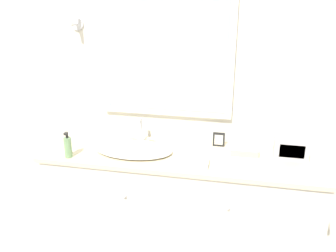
{
  "coord_description": "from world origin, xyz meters",
  "views": [
    {
      "loc": [
        0.39,
        -2.04,
        1.98
      ],
      "look_at": [
        -0.1,
        0.29,
        1.08
      ],
      "focal_mm": 40.0,
      "sensor_mm": 36.0,
      "label": 1
    }
  ],
  "objects_px": {
    "soap_bottle": "(68,147)",
    "picture_frame": "(219,139)",
    "sink_basin": "(134,149)",
    "appliance_box": "(291,148)"
  },
  "relations": [
    {
      "from": "soap_bottle",
      "to": "picture_frame",
      "type": "relative_size",
      "value": 1.76
    },
    {
      "from": "picture_frame",
      "to": "sink_basin",
      "type": "bearing_deg",
      "value": -159.8
    },
    {
      "from": "sink_basin",
      "to": "soap_bottle",
      "type": "distance_m",
      "value": 0.45
    },
    {
      "from": "appliance_box",
      "to": "picture_frame",
      "type": "xyz_separation_m",
      "value": [
        -0.49,
        0.08,
        -0.02
      ]
    },
    {
      "from": "sink_basin",
      "to": "picture_frame",
      "type": "distance_m",
      "value": 0.61
    },
    {
      "from": "appliance_box",
      "to": "sink_basin",
      "type": "bearing_deg",
      "value": -173.23
    },
    {
      "from": "soap_bottle",
      "to": "appliance_box",
      "type": "relative_size",
      "value": 0.81
    },
    {
      "from": "sink_basin",
      "to": "soap_bottle",
      "type": "bearing_deg",
      "value": -155.84
    },
    {
      "from": "sink_basin",
      "to": "appliance_box",
      "type": "bearing_deg",
      "value": 6.77
    },
    {
      "from": "sink_basin",
      "to": "soap_bottle",
      "type": "xyz_separation_m",
      "value": [
        -0.41,
        -0.18,
        0.06
      ]
    }
  ]
}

